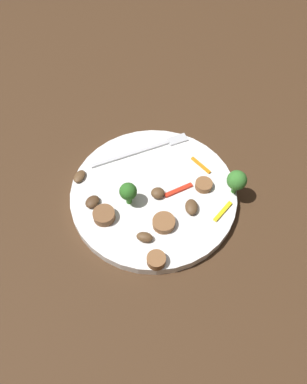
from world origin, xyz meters
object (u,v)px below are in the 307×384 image
object	(u,v)px
mushroom_4	(145,237)
mushroom_1	(191,207)
sausage_slice_0	(104,215)
mushroom_3	(92,202)
broccoli_floret_1	(128,192)
sausage_slice_2	(164,223)
mushroom_2	(79,176)
pepper_strip_0	(179,190)
plate	(154,195)
pepper_strip_2	(201,165)
fork	(147,149)
sausage_slice_1	(204,185)
pepper_strip_1	(223,211)
sausage_slice_3	(156,260)
broccoli_floret_0	(237,180)
mushroom_0	(157,194)

from	to	relation	value
mushroom_4	mushroom_1	bearing A→B (deg)	-10.78
sausage_slice_0	mushroom_3	xyz separation A→B (m)	(0.01, 0.03, -0.00)
broccoli_floret_1	sausage_slice_2	world-z (taller)	broccoli_floret_1
mushroom_2	pepper_strip_0	size ratio (longest dim) A/B	0.53
plate	pepper_strip_2	world-z (taller)	pepper_strip_2
fork	pepper_strip_0	world-z (taller)	same
mushroom_4	sausage_slice_0	bearing A→B (deg)	102.76
sausage_slice_1	sausage_slice_0	bearing A→B (deg)	153.41
broccoli_floret_1	mushroom_1	distance (m)	0.10
pepper_strip_1	sausage_slice_1	bearing A→B (deg)	72.16
sausage_slice_3	mushroom_2	xyz separation A→B (m)	(0.02, 0.20, -0.00)
sausage_slice_0	sausage_slice_2	bearing A→B (deg)	-54.52
sausage_slice_3	mushroom_3	bearing A→B (deg)	88.39
broccoli_floret_0	sausage_slice_1	distance (m)	0.06
pepper_strip_1	pepper_strip_2	bearing A→B (deg)	60.34
broccoli_floret_1	sausage_slice_0	distance (m)	0.05
mushroom_1	mushroom_2	world-z (taller)	mushroom_1
sausage_slice_2	mushroom_1	world-z (taller)	same
sausage_slice_0	mushroom_4	distance (m)	0.07
mushroom_0	mushroom_3	size ratio (longest dim) A/B	0.88
sausage_slice_2	mushroom_3	world-z (taller)	same
sausage_slice_1	mushroom_1	world-z (taller)	mushroom_1
sausage_slice_0	sausage_slice_2	size ratio (longest dim) A/B	0.98
sausage_slice_3	pepper_strip_0	size ratio (longest dim) A/B	0.56
sausage_slice_0	mushroom_3	world-z (taller)	sausage_slice_0
mushroom_0	mushroom_2	bearing A→B (deg)	117.06
plate	sausage_slice_1	size ratio (longest dim) A/B	9.67
sausage_slice_0	sausage_slice_1	bearing A→B (deg)	-26.59
sausage_slice_0	sausage_slice_2	world-z (taller)	sausage_slice_0
sausage_slice_3	mushroom_4	bearing A→B (deg)	68.11
fork	mushroom_1	bearing A→B (deg)	-82.55
mushroom_3	pepper_strip_0	world-z (taller)	mushroom_3
sausage_slice_2	mushroom_4	world-z (taller)	same
fork	sausage_slice_2	size ratio (longest dim) A/B	4.77
pepper_strip_1	mushroom_3	bearing A→B (deg)	128.78
sausage_slice_1	pepper_strip_0	bearing A→B (deg)	144.10
sausage_slice_3	pepper_strip_0	distance (m)	0.13
sausage_slice_2	sausage_slice_1	bearing A→B (deg)	0.11
sausage_slice_3	pepper_strip_0	bearing A→B (deg)	26.72
broccoli_floret_0	pepper_strip_2	bearing A→B (deg)	86.72
broccoli_floret_1	pepper_strip_0	xyz separation A→B (m)	(0.07, -0.04, -0.03)
mushroom_0	pepper_strip_1	world-z (taller)	mushroom_0
broccoli_floret_0	sausage_slice_0	bearing A→B (deg)	146.58
sausage_slice_0	mushroom_1	bearing A→B (deg)	-40.20
sausage_slice_2	pepper_strip_2	size ratio (longest dim) A/B	0.82
fork	broccoli_floret_1	distance (m)	0.12
broccoli_floret_0	sausage_slice_3	world-z (taller)	broccoli_floret_0
mushroom_0	broccoli_floret_1	bearing A→B (deg)	146.52
sausage_slice_1	mushroom_2	world-z (taller)	sausage_slice_1
mushroom_2	pepper_strip_0	world-z (taller)	mushroom_2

